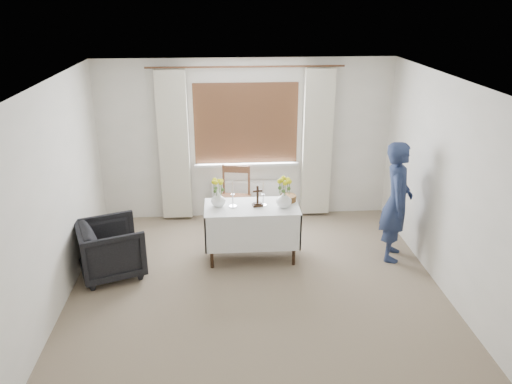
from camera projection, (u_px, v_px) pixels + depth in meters
ground at (258, 301)px, 5.85m from camera, size 5.00×5.00×0.00m
altar_table at (252, 232)px, 6.70m from camera, size 1.24×0.64×0.76m
wooden_chair at (235, 200)px, 7.44m from camera, size 0.53×0.53×0.98m
armchair at (111, 249)px, 6.32m from camera, size 0.99×0.98×0.71m
person at (397, 202)px, 6.57m from camera, size 0.56×0.69×1.63m
radiator at (247, 199)px, 7.99m from camera, size 1.10×0.10×0.60m
wooden_cross at (258, 196)px, 6.51m from camera, size 0.15×0.11×0.29m
candlestick_left at (233, 194)px, 6.47m from camera, size 0.12×0.12×0.36m
candlestick_right at (263, 194)px, 6.51m from camera, size 0.11×0.11×0.33m
flower_vase_left at (218, 199)px, 6.53m from camera, size 0.21×0.21×0.20m
flower_vase_right at (284, 199)px, 6.49m from camera, size 0.26×0.26×0.22m
wicker_basket at (288, 198)px, 6.71m from camera, size 0.25×0.25×0.08m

